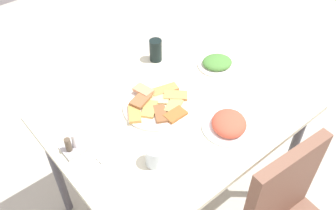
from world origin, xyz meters
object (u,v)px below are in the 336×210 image
Objects in this scene: paper_napkin at (116,150)px; salad_plate_greens at (217,63)px; pide_platter at (157,105)px; drinking_glass at (155,156)px; soda_can at (156,50)px; salad_plate_rice at (229,124)px; fork at (113,147)px; dining_table at (176,124)px; spoon at (118,152)px; condiment_caddy at (73,146)px.

salad_plate_greens is at bearing -169.85° from paper_napkin.
paper_napkin is at bearing 17.49° from pide_platter.
pide_platter is 3.72× the size of drinking_glass.
salad_plate_rice is at bearing 83.65° from soda_can.
fork is (0.74, 0.11, -0.01)m from salad_plate_greens.
dining_table is 4.80× the size of salad_plate_rice.
dining_table is at bearing 64.61° from soda_can.
dining_table is at bearing 16.73° from salad_plate_greens.
salad_plate_rice is at bearing 117.72° from pide_platter.
dining_table is 0.36m from fork.
soda_can is 0.66m from spoon.
salad_plate_greens is at bearing -156.09° from drinking_glass.
paper_napkin is at bearing -25.10° from salad_plate_rice.
dining_table is 0.43m from soda_can.
salad_plate_rice is (-0.16, 0.31, 0.01)m from pide_platter.
salad_plate_greens is 1.19× the size of spoon.
spoon reaches higher than dining_table.
spoon is at bearing 90.00° from paper_napkin.
salad_plate_rice reaches higher than salad_plate_greens.
paper_napkin is (0.46, -0.21, -0.02)m from salad_plate_rice.
condiment_caddy reaches higher than spoon.
pide_platter is at bearing -129.86° from drinking_glass.
spoon is at bearing 86.73° from fork.
salad_plate_rice is at bearing 154.90° from paper_napkin.
dining_table is at bearing -146.77° from drinking_glass.
salad_plate_rice is at bearing 149.80° from fork.
dining_table is at bearing 167.95° from condiment_caddy.
salad_plate_greens is 1.17× the size of fork.
dining_table is 7.28× the size of paper_napkin.
condiment_caddy is at bearing -51.16° from drinking_glass.
paper_napkin reaches higher than dining_table.
soda_can is 1.35× the size of drinking_glass.
soda_can is 0.65m from paper_napkin.
condiment_caddy is at bearing -29.39° from salad_plate_rice.
drinking_glass is 1.00× the size of condiment_caddy.
salad_plate_rice is 1.37× the size of fork.
condiment_caddy is (0.13, -0.10, 0.02)m from fork.
drinking_glass is at bearing 113.50° from fork.
salad_plate_greens is at bearing -179.11° from condiment_caddy.
pide_platter is 0.32m from spoon.
soda_can reaches higher than pide_platter.
condiment_caddy is at bearing -40.28° from fork.
soda_can is at bearing -143.82° from paper_napkin.
fork is 0.04m from spoon.
fork is 1.01× the size of spoon.
fork is at bearing 14.26° from pide_platter.
spoon is 1.91× the size of condiment_caddy.
pide_platter is 0.35m from salad_plate_rice.
pide_platter is at bearing 5.02° from salad_plate_greens.
paper_napkin is 0.18m from condiment_caddy.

